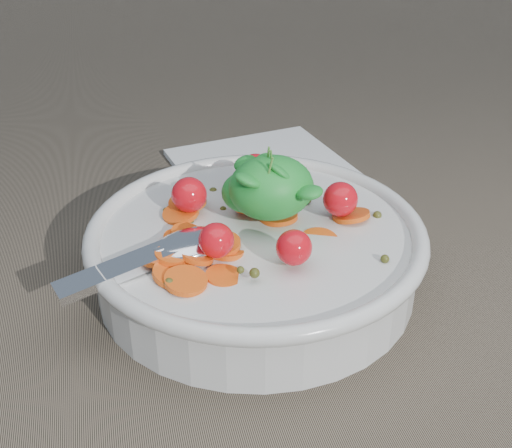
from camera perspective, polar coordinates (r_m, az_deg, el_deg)
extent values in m
plane|color=#726451|center=(0.47, -1.99, -6.97)|extent=(6.00, 6.00, 0.00)
cylinder|color=silver|center=(0.48, 0.00, -2.89)|extent=(0.24, 0.24, 0.05)
torus|color=silver|center=(0.47, 0.00, -0.58)|extent=(0.25, 0.25, 0.01)
cylinder|color=silver|center=(0.49, 0.00, -4.84)|extent=(0.12, 0.12, 0.01)
cylinder|color=brown|center=(0.48, 0.00, -2.89)|extent=(0.22, 0.22, 0.03)
cylinder|color=#FF6115|center=(0.54, 2.83, 3.61)|extent=(0.03, 0.03, 0.01)
cylinder|color=#FF6115|center=(0.49, -6.71, 0.97)|extent=(0.03, 0.03, 0.01)
cylinder|color=#FF6115|center=(0.49, 8.44, 0.75)|extent=(0.03, 0.03, 0.01)
cylinder|color=#FF6115|center=(0.43, -7.56, -2.81)|extent=(0.03, 0.03, 0.01)
cylinder|color=#FF6115|center=(0.49, -0.42, 1.68)|extent=(0.03, 0.03, 0.01)
cylinder|color=#FF6115|center=(0.41, -6.26, -5.02)|extent=(0.04, 0.04, 0.01)
cylinder|color=#FF6115|center=(0.42, -2.83, -4.72)|extent=(0.03, 0.03, 0.01)
cylinder|color=#FF6115|center=(0.46, -6.91, -1.40)|extent=(0.03, 0.03, 0.01)
cylinder|color=#FF6115|center=(0.50, -6.10, 2.00)|extent=(0.04, 0.04, 0.01)
cylinder|color=#FF6115|center=(0.42, -7.17, -4.44)|extent=(0.03, 0.03, 0.01)
cylinder|color=#FF6115|center=(0.45, -2.60, -2.62)|extent=(0.03, 0.03, 0.01)
cylinder|color=#FF6115|center=(0.44, -5.28, -2.85)|extent=(0.03, 0.03, 0.01)
cylinder|color=#FF6115|center=(0.45, -5.26, -2.59)|extent=(0.03, 0.03, 0.01)
cylinder|color=#FF6115|center=(0.46, 5.56, -1.72)|extent=(0.04, 0.04, 0.01)
cylinder|color=#FF6115|center=(0.49, 1.97, 0.66)|extent=(0.04, 0.04, 0.01)
cylinder|color=#FF6115|center=(0.46, -6.01, -1.01)|extent=(0.03, 0.04, 0.01)
cylinder|color=#FF6115|center=(0.45, -3.28, -1.79)|extent=(0.04, 0.04, 0.01)
sphere|color=#424517|center=(0.52, 1.27, 3.34)|extent=(0.01, 0.01, 0.01)
sphere|color=#424517|center=(0.44, 11.38, -3.06)|extent=(0.01, 0.01, 0.01)
sphere|color=#424517|center=(0.41, -0.13, -4.38)|extent=(0.01, 0.01, 0.01)
sphere|color=#424517|center=(0.50, -8.00, 1.19)|extent=(0.01, 0.01, 0.01)
sphere|color=#424517|center=(0.50, 10.73, 0.76)|extent=(0.01, 0.01, 0.01)
sphere|color=#424517|center=(0.48, -5.88, 0.06)|extent=(0.01, 0.01, 0.01)
sphere|color=#424517|center=(0.50, -2.94, 1.29)|extent=(0.01, 0.01, 0.01)
sphere|color=#424517|center=(0.42, -1.39, -4.10)|extent=(0.01, 0.01, 0.01)
sphere|color=#424517|center=(0.53, -3.83, 2.90)|extent=(0.01, 0.01, 0.01)
sphere|color=#424517|center=(0.44, -3.42, -2.53)|extent=(0.01, 0.01, 0.01)
sphere|color=#424517|center=(0.41, -7.74, -5.22)|extent=(0.01, 0.01, 0.01)
sphere|color=#424517|center=(0.51, 4.63, 2.14)|extent=(0.01, 0.01, 0.01)
sphere|color=red|center=(0.48, 7.51, 2.20)|extent=(0.03, 0.03, 0.03)
sphere|color=red|center=(0.52, -0.04, 4.79)|extent=(0.03, 0.03, 0.03)
sphere|color=red|center=(0.49, -5.97, 2.59)|extent=(0.03, 0.03, 0.03)
sphere|color=red|center=(0.43, -3.55, -1.46)|extent=(0.02, 0.02, 0.02)
sphere|color=red|center=(0.42, 3.40, -2.10)|extent=(0.02, 0.02, 0.02)
ellipsoid|color=green|center=(0.47, 1.36, 3.26)|extent=(0.06, 0.05, 0.05)
ellipsoid|color=green|center=(0.48, -0.90, 2.85)|extent=(0.04, 0.04, 0.03)
ellipsoid|color=green|center=(0.46, 1.34, 4.12)|extent=(0.03, 0.03, 0.02)
ellipsoid|color=green|center=(0.45, -0.71, 3.89)|extent=(0.03, 0.03, 0.02)
ellipsoid|color=green|center=(0.46, 1.53, 3.55)|extent=(0.02, 0.02, 0.02)
ellipsoid|color=green|center=(0.46, 0.60, 5.66)|extent=(0.02, 0.02, 0.01)
ellipsoid|color=green|center=(0.45, 0.78, 3.85)|extent=(0.02, 0.02, 0.02)
ellipsoid|color=green|center=(0.47, 0.37, 3.71)|extent=(0.02, 0.03, 0.02)
ellipsoid|color=green|center=(0.45, 0.33, 3.61)|extent=(0.02, 0.02, 0.02)
ellipsoid|color=green|center=(0.46, 0.96, 4.26)|extent=(0.02, 0.02, 0.01)
ellipsoid|color=green|center=(0.46, 1.32, 3.95)|extent=(0.03, 0.03, 0.01)
ellipsoid|color=green|center=(0.48, -0.97, 5.44)|extent=(0.02, 0.02, 0.01)
ellipsoid|color=green|center=(0.49, 2.39, 4.50)|extent=(0.03, 0.03, 0.02)
ellipsoid|color=green|center=(0.45, 4.78, 2.80)|extent=(0.02, 0.02, 0.02)
ellipsoid|color=green|center=(0.46, 1.10, 3.89)|extent=(0.02, 0.03, 0.01)
ellipsoid|color=green|center=(0.46, 1.36, 4.62)|extent=(0.02, 0.02, 0.02)
ellipsoid|color=green|center=(0.45, 2.13, 4.63)|extent=(0.02, 0.02, 0.02)
ellipsoid|color=green|center=(0.47, 2.63, 3.33)|extent=(0.03, 0.02, 0.02)
ellipsoid|color=green|center=(0.46, 1.47, 4.92)|extent=(0.02, 0.02, 0.02)
ellipsoid|color=green|center=(0.46, 1.24, 4.23)|extent=(0.02, 0.02, 0.02)
ellipsoid|color=green|center=(0.46, -0.11, 5.10)|extent=(0.02, 0.02, 0.01)
ellipsoid|color=green|center=(0.46, 1.48, 4.31)|extent=(0.03, 0.02, 0.02)
cylinder|color=#4C8C33|center=(0.45, 0.90, 3.62)|extent=(0.01, 0.00, 0.04)
cylinder|color=#4C8C33|center=(0.47, 0.94, 4.74)|extent=(0.00, 0.01, 0.04)
cylinder|color=#4C8C33|center=(0.47, 1.44, 4.67)|extent=(0.01, 0.01, 0.04)
ellipsoid|color=silver|center=(0.45, -5.76, -1.84)|extent=(0.06, 0.05, 0.02)
cube|color=silver|center=(0.43, -10.87, -3.52)|extent=(0.11, 0.05, 0.02)
cylinder|color=silver|center=(0.44, -7.78, -2.38)|extent=(0.02, 0.01, 0.01)
cube|color=white|center=(0.67, 0.41, 5.25)|extent=(0.19, 0.17, 0.01)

